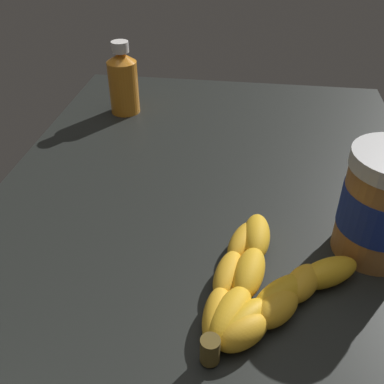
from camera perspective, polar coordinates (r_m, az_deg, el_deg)
The scene contains 4 objects.
ground_plane at distance 65.69cm, azimuth 1.99°, elevation -3.38°, with size 97.67×65.72×3.82cm, color black.
banana_bunch at distance 51.64cm, azimuth 8.48°, elevation -11.87°, with size 22.50×18.14×3.51cm.
peanut_butter_jar at distance 58.03cm, azimuth 23.26°, elevation -1.59°, with size 10.21×10.21×14.23cm.
honey_bottle at distance 90.67cm, azimuth -8.80°, elevation 13.84°, with size 5.77×5.77×14.09cm.
Camera 1 is at (-50.88, -4.89, 39.35)cm, focal length 41.69 mm.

